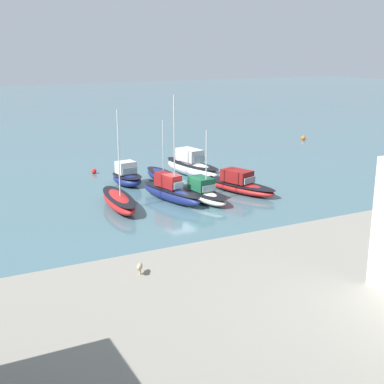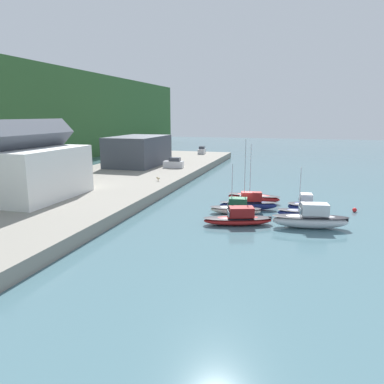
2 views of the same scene
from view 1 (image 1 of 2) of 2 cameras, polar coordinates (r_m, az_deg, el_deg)
ground_plane at (r=47.99m, az=-1.31°, el=-1.11°), size 320.00×320.00×0.00m
moored_boat_0 at (r=51.38m, az=5.07°, el=0.80°), size 4.84×8.53×2.12m
moored_boat_1 at (r=48.18m, az=1.14°, el=-0.09°), size 2.78×6.84×6.54m
moored_boat_2 at (r=48.15m, az=-2.34°, el=0.07°), size 3.33×8.02×9.55m
moored_boat_3 at (r=46.45m, az=-7.83°, el=-0.93°), size 2.80×8.03×8.56m
moored_boat_4 at (r=57.69m, az=-0.05°, el=2.79°), size 3.76×8.89×2.88m
moored_boat_5 at (r=55.32m, az=-3.25°, el=1.76°), size 1.91×6.19×6.43m
moored_boat_6 at (r=54.13m, az=-6.97°, el=1.62°), size 2.88×4.55×2.41m
dog_on_quay at (r=29.35m, az=-5.61°, el=-7.96°), size 0.66×0.84×0.68m
mooring_buoy_0 at (r=59.76m, az=-10.42°, el=2.20°), size 0.58×0.58×0.58m
mooring_buoy_1 at (r=82.11m, az=11.79°, el=5.68°), size 0.66×0.66×0.66m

